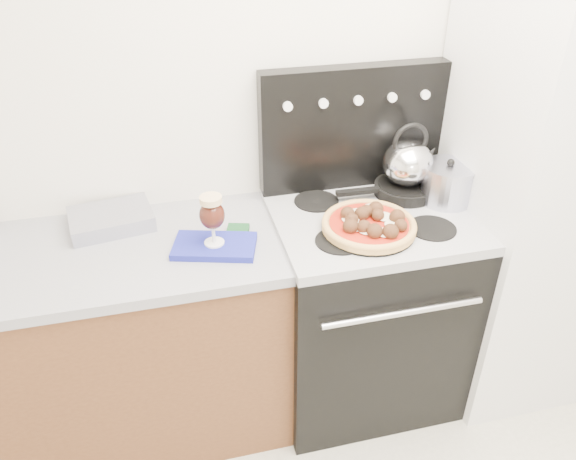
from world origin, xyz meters
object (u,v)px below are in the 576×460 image
object	(u,v)px
tea_kettle	(408,160)
pizza_pan	(368,230)
pizza	(369,223)
oven_mitt	(215,246)
stove_body	(363,310)
fridge	(537,190)
base_cabinet	(99,351)
stock_pot	(447,184)
skillet	(405,189)
beer_glass	(212,220)

from	to	relation	value
tea_kettle	pizza_pan	bearing A→B (deg)	-154.52
pizza	oven_mitt	bearing A→B (deg)	175.03
stove_body	fridge	xyz separation A→B (m)	(0.70, -0.03, 0.51)
base_cabinet	oven_mitt	bearing A→B (deg)	-9.88
fridge	stock_pot	size ratio (longest dim) A/B	9.39
pizza	tea_kettle	world-z (taller)	tea_kettle
oven_mitt	skillet	distance (m)	0.83
stove_body	pizza_pan	distance (m)	0.50
fridge	pizza	xyz separation A→B (m)	(-0.76, -0.08, 0.01)
base_cabinet	pizza_pan	bearing A→B (deg)	-7.25
beer_glass	stock_pot	distance (m)	0.95
stove_body	fridge	world-z (taller)	fridge
stock_pot	oven_mitt	bearing A→B (deg)	-174.33
stove_body	tea_kettle	distance (m)	0.67
fridge	beer_glass	world-z (taller)	fridge
oven_mitt	stock_pot	xyz separation A→B (m)	(0.95, 0.09, 0.08)
base_cabinet	tea_kettle	size ratio (longest dim) A/B	6.56
pizza	tea_kettle	xyz separation A→B (m)	(0.25, 0.24, 0.12)
base_cabinet	beer_glass	distance (m)	0.77
base_cabinet	pizza	xyz separation A→B (m)	(1.05, -0.13, 0.53)
fridge	pizza_pan	xyz separation A→B (m)	(-0.76, -0.08, -0.02)
base_cabinet	stove_body	world-z (taller)	stove_body
stove_body	oven_mitt	size ratio (longest dim) A/B	3.02
fridge	skillet	world-z (taller)	fridge
fridge	oven_mitt	world-z (taller)	fridge
pizza_pan	pizza	bearing A→B (deg)	0.00
stove_body	tea_kettle	bearing A→B (deg)	33.79
beer_glass	tea_kettle	world-z (taller)	tea_kettle
stove_body	beer_glass	xyz separation A→B (m)	(-0.62, -0.06, 0.58)
stove_body	beer_glass	distance (m)	0.85
beer_glass	pizza_pan	xyz separation A→B (m)	(0.56, -0.05, -0.10)
tea_kettle	stock_pot	bearing A→B (deg)	-52.67
pizza_pan	tea_kettle	world-z (taller)	tea_kettle
fridge	oven_mitt	distance (m)	1.32
stove_body	pizza	world-z (taller)	pizza
pizza	skillet	world-z (taller)	pizza
stove_body	oven_mitt	world-z (taller)	oven_mitt
fridge	skillet	size ratio (longest dim) A/B	7.67
skillet	stock_pot	bearing A→B (deg)	-34.34
pizza	skillet	xyz separation A→B (m)	(0.25, 0.24, -0.01)
base_cabinet	oven_mitt	xyz separation A→B (m)	(0.49, -0.08, 0.48)
oven_mitt	pizza	world-z (taller)	pizza
pizza	stock_pot	xyz separation A→B (m)	(0.38, 0.14, 0.04)
oven_mitt	skillet	bearing A→B (deg)	12.97
pizza	stock_pot	distance (m)	0.41
fridge	pizza	bearing A→B (deg)	-173.69
beer_glass	pizza	xyz separation A→B (m)	(0.56, -0.05, -0.07)
beer_glass	stock_pot	world-z (taller)	beer_glass
oven_mitt	skillet	size ratio (longest dim) A/B	1.17
beer_glass	tea_kettle	xyz separation A→B (m)	(0.81, 0.19, 0.05)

